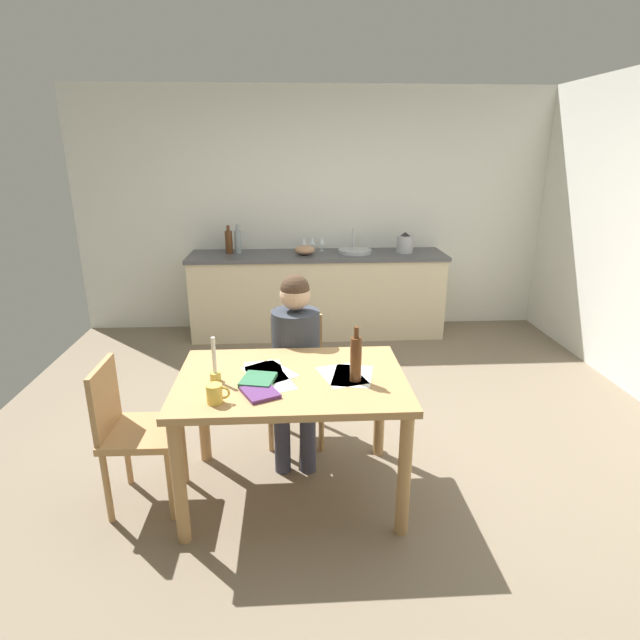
{
  "coord_description": "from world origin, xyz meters",
  "views": [
    {
      "loc": [
        -0.28,
        -3.14,
        1.95
      ],
      "look_at": [
        -0.09,
        0.15,
        0.85
      ],
      "focal_mm": 28.58,
      "sensor_mm": 36.0,
      "label": 1
    }
  ],
  "objects_px": {
    "coffee_mug": "(215,394)",
    "stovetop_kettle": "(405,243)",
    "wine_glass_back_left": "(304,241)",
    "wine_glass_by_kettle": "(312,241)",
    "mixing_bowl": "(305,250)",
    "wine_glass_near_sink": "(322,241)",
    "chair_side_empty": "(131,428)",
    "wine_bottle_on_table": "(356,358)",
    "book_cookery": "(258,380)",
    "person_seated": "(296,353)",
    "bottle_oil": "(229,241)",
    "dining_table": "(292,395)",
    "bottle_vinegar": "(238,241)",
    "chair_at_table": "(297,372)",
    "sink_unit": "(355,251)",
    "candlestick": "(215,369)",
    "book_magazine": "(260,393)"
  },
  "relations": [
    {
      "from": "chair_side_empty",
      "to": "mixing_bowl",
      "type": "height_order",
      "value": "mixing_bowl"
    },
    {
      "from": "book_magazine",
      "to": "chair_side_empty",
      "type": "bearing_deg",
      "value": 141.22
    },
    {
      "from": "wine_glass_back_left",
      "to": "wine_glass_by_kettle",
      "type": "bearing_deg",
      "value": 0.0
    },
    {
      "from": "wine_bottle_on_table",
      "to": "bottle_vinegar",
      "type": "xyz_separation_m",
      "value": [
        -0.9,
        2.94,
        0.14
      ]
    },
    {
      "from": "person_seated",
      "to": "wine_glass_near_sink",
      "type": "relative_size",
      "value": 7.76
    },
    {
      "from": "wine_glass_back_left",
      "to": "bottle_oil",
      "type": "bearing_deg",
      "value": -174.4
    },
    {
      "from": "dining_table",
      "to": "wine_glass_by_kettle",
      "type": "relative_size",
      "value": 8.24
    },
    {
      "from": "book_magazine",
      "to": "wine_glass_by_kettle",
      "type": "bearing_deg",
      "value": 57.12
    },
    {
      "from": "candlestick",
      "to": "stovetop_kettle",
      "type": "xyz_separation_m",
      "value": [
        1.65,
        2.82,
        0.17
      ]
    },
    {
      "from": "bottle_oil",
      "to": "sink_unit",
      "type": "bearing_deg",
      "value": -2.87
    },
    {
      "from": "coffee_mug",
      "to": "sink_unit",
      "type": "height_order",
      "value": "sink_unit"
    },
    {
      "from": "chair_side_empty",
      "to": "sink_unit",
      "type": "xyz_separation_m",
      "value": [
        1.59,
        2.83,
        0.44
      ]
    },
    {
      "from": "book_magazine",
      "to": "wine_bottle_on_table",
      "type": "height_order",
      "value": "wine_bottle_on_table"
    },
    {
      "from": "chair_side_empty",
      "to": "mixing_bowl",
      "type": "bearing_deg",
      "value": 69.2
    },
    {
      "from": "bottle_vinegar",
      "to": "wine_glass_back_left",
      "type": "distance_m",
      "value": 0.71
    },
    {
      "from": "coffee_mug",
      "to": "stovetop_kettle",
      "type": "bearing_deg",
      "value": 62.33
    },
    {
      "from": "coffee_mug",
      "to": "wine_glass_by_kettle",
      "type": "relative_size",
      "value": 0.77
    },
    {
      "from": "chair_at_table",
      "to": "sink_unit",
      "type": "distance_m",
      "value": 2.27
    },
    {
      "from": "chair_at_table",
      "to": "wine_glass_back_left",
      "type": "relative_size",
      "value": 5.59
    },
    {
      "from": "bottle_oil",
      "to": "wine_glass_by_kettle",
      "type": "relative_size",
      "value": 1.93
    },
    {
      "from": "person_seated",
      "to": "sink_unit",
      "type": "xyz_separation_m",
      "value": [
        0.67,
        2.27,
        0.24
      ]
    },
    {
      "from": "wine_glass_back_left",
      "to": "coffee_mug",
      "type": "bearing_deg",
      "value": -99.35
    },
    {
      "from": "coffee_mug",
      "to": "book_cookery",
      "type": "relative_size",
      "value": 0.63
    },
    {
      "from": "wine_bottle_on_table",
      "to": "wine_glass_back_left",
      "type": "height_order",
      "value": "wine_bottle_on_table"
    },
    {
      "from": "book_cookery",
      "to": "stovetop_kettle",
      "type": "bearing_deg",
      "value": 76.7
    },
    {
      "from": "wine_bottle_on_table",
      "to": "book_cookery",
      "type": "bearing_deg",
      "value": 179.26
    },
    {
      "from": "sink_unit",
      "to": "bottle_vinegar",
      "type": "xyz_separation_m",
      "value": [
        -1.25,
        0.07,
        0.11
      ]
    },
    {
      "from": "coffee_mug",
      "to": "mixing_bowl",
      "type": "height_order",
      "value": "mixing_bowl"
    },
    {
      "from": "book_magazine",
      "to": "bottle_vinegar",
      "type": "xyz_separation_m",
      "value": [
        -0.39,
        3.07,
        0.26
      ]
    },
    {
      "from": "dining_table",
      "to": "bottle_vinegar",
      "type": "relative_size",
      "value": 4.22
    },
    {
      "from": "wine_bottle_on_table",
      "to": "wine_glass_by_kettle",
      "type": "bearing_deg",
      "value": 91.97
    },
    {
      "from": "bottle_oil",
      "to": "wine_glass_by_kettle",
      "type": "distance_m",
      "value": 0.9
    },
    {
      "from": "book_cookery",
      "to": "sink_unit",
      "type": "xyz_separation_m",
      "value": [
        0.88,
        2.86,
        0.16
      ]
    },
    {
      "from": "chair_at_table",
      "to": "wine_glass_by_kettle",
      "type": "xyz_separation_m",
      "value": [
        0.21,
        2.27,
        0.53
      ]
    },
    {
      "from": "stovetop_kettle",
      "to": "wine_glass_near_sink",
      "type": "distance_m",
      "value": 0.9
    },
    {
      "from": "book_cookery",
      "to": "mixing_bowl",
      "type": "xyz_separation_m",
      "value": [
        0.34,
        2.81,
        0.18
      ]
    },
    {
      "from": "chair_side_empty",
      "to": "wine_glass_near_sink",
      "type": "bearing_deg",
      "value": 67.31
    },
    {
      "from": "chair_side_empty",
      "to": "wine_glass_back_left",
      "type": "bearing_deg",
      "value": 70.57
    },
    {
      "from": "stovetop_kettle",
      "to": "bottle_oil",
      "type": "bearing_deg",
      "value": 177.83
    },
    {
      "from": "dining_table",
      "to": "person_seated",
      "type": "height_order",
      "value": "person_seated"
    },
    {
      "from": "book_cookery",
      "to": "wine_glass_near_sink",
      "type": "bearing_deg",
      "value": 93.12
    },
    {
      "from": "wine_bottle_on_table",
      "to": "bottle_oil",
      "type": "relative_size",
      "value": 1.05
    },
    {
      "from": "wine_glass_near_sink",
      "to": "wine_glass_by_kettle",
      "type": "distance_m",
      "value": 0.1
    },
    {
      "from": "sink_unit",
      "to": "stovetop_kettle",
      "type": "xyz_separation_m",
      "value": [
        0.54,
        -0.0,
        0.08
      ]
    },
    {
      "from": "person_seated",
      "to": "bottle_oil",
      "type": "xyz_separation_m",
      "value": [
        -0.68,
        2.34,
        0.35
      ]
    },
    {
      "from": "dining_table",
      "to": "mixing_bowl",
      "type": "xyz_separation_m",
      "value": [
        0.16,
        2.75,
        0.31
      ]
    },
    {
      "from": "chair_at_table",
      "to": "coffee_mug",
      "type": "bearing_deg",
      "value": -113.32
    },
    {
      "from": "wine_glass_near_sink",
      "to": "stovetop_kettle",
      "type": "bearing_deg",
      "value": -9.6
    },
    {
      "from": "person_seated",
      "to": "coffee_mug",
      "type": "height_order",
      "value": "person_seated"
    },
    {
      "from": "book_cookery",
      "to": "chair_at_table",
      "type": "bearing_deg",
      "value": 86.83
    }
  ]
}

